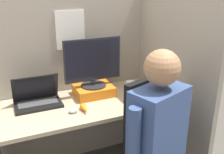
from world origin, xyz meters
TOP-DOWN VIEW (x-y plane):
  - cubicle_panel_back at (0.00, 0.66)m, footprint 1.91×0.05m
  - cubicle_panel_right at (0.73, 0.25)m, footprint 0.04×1.26m
  - desk at (0.00, 0.32)m, footprint 1.41×0.63m
  - paper_box at (0.15, 0.44)m, footprint 0.32×0.25m
  - monitor at (0.15, 0.44)m, footprint 0.49×0.21m
  - laptop at (-0.32, 0.44)m, footprint 0.36×0.23m
  - mouse at (-0.10, 0.19)m, footprint 0.07×0.05m
  - stapler at (0.64, 0.29)m, footprint 0.04×0.16m
  - carrot_toy at (-0.02, 0.16)m, footprint 0.05×0.14m
  - person at (0.23, -0.45)m, footprint 0.46×0.49m
  - coffee_mug at (0.48, 0.39)m, footprint 0.09×0.09m

SIDE VIEW (x-z plane):
  - desk at x=0.00m, z-range 0.18..0.90m
  - mouse at x=-0.10m, z-range 0.72..0.75m
  - carrot_toy at x=-0.02m, z-range 0.72..0.77m
  - stapler at x=0.64m, z-range 0.72..0.77m
  - paper_box at x=0.15m, z-range 0.72..0.80m
  - coffee_mug at x=0.48m, z-range 0.72..0.80m
  - laptop at x=-0.32m, z-range 0.65..0.88m
  - person at x=0.23m, z-range 0.11..1.42m
  - cubicle_panel_right at x=0.73m, z-range 0.00..1.68m
  - cubicle_panel_back at x=0.00m, z-range 0.00..1.68m
  - monitor at x=0.15m, z-range 0.80..1.21m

